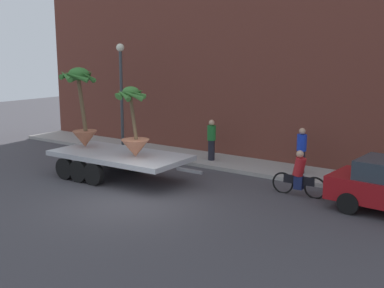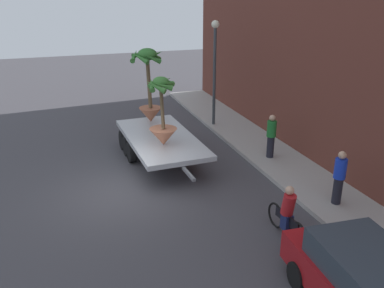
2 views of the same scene
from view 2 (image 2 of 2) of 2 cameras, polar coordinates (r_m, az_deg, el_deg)
ground_plane at (r=14.00m, az=-9.25°, el=-6.57°), size 60.00×60.00×0.00m
sidewalk at (r=15.97m, az=12.80°, el=-2.94°), size 24.00×2.20×0.15m
building_facade at (r=15.72m, az=19.72°, el=14.32°), size 24.00×1.20×9.81m
flatbed_trailer at (r=16.27m, az=-4.56°, el=0.59°), size 6.22×2.62×0.98m
potted_palm_rear at (r=17.43m, az=-5.97°, el=7.89°), size 1.44×1.50×3.06m
potted_palm_middle at (r=14.85m, az=-4.09°, el=3.45°), size 1.22×1.15×2.47m
cyclist at (r=11.55m, az=13.00°, el=-9.42°), size 1.84×0.36×1.54m
pedestrian_near_gate at (r=13.23m, az=19.60°, el=-4.25°), size 0.36×0.36×1.71m
pedestrian_far_left at (r=16.14m, az=10.84°, el=1.18°), size 0.36×0.36×1.71m
street_lamp at (r=19.31m, az=3.14°, el=11.48°), size 0.36×0.36×4.83m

